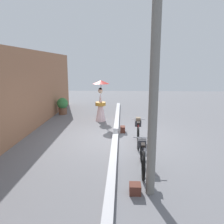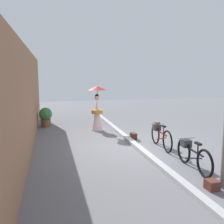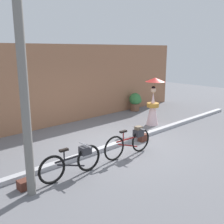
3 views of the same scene
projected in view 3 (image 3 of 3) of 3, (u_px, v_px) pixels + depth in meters
The scene contains 10 objects.
ground_plane at pixel (120, 145), 8.53m from camera, with size 30.00×30.00×0.00m, color slate.
building_wall at pixel (58, 85), 10.66m from camera, with size 14.00×0.40×3.20m, color #9E6B4C.
sidewalk_curb at pixel (120, 143), 8.51m from camera, with size 14.00×0.20×0.12m, color #B2B2B7.
bicycle_near_officer at pixel (130, 141), 7.64m from camera, with size 1.74×0.48×0.80m.
bicycle_far_side at pixel (73, 161), 6.36m from camera, with size 1.71×0.48×0.76m.
person_with_parasol at pixel (153, 102), 10.61m from camera, with size 0.78×0.78×1.91m.
potted_plant_by_door at pixel (135, 101), 13.17m from camera, with size 0.60×0.59×0.89m.
backpack_on_pavement at pixel (24, 185), 5.82m from camera, with size 0.26×0.24×0.21m.
backpack_spare at pixel (143, 138), 8.86m from camera, with size 0.32×0.19×0.24m.
utility_pole at pixel (23, 81), 5.09m from camera, with size 0.18×0.18×4.80m, color slate.
Camera 3 is at (-5.68, -5.71, 3.01)m, focal length 42.55 mm.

